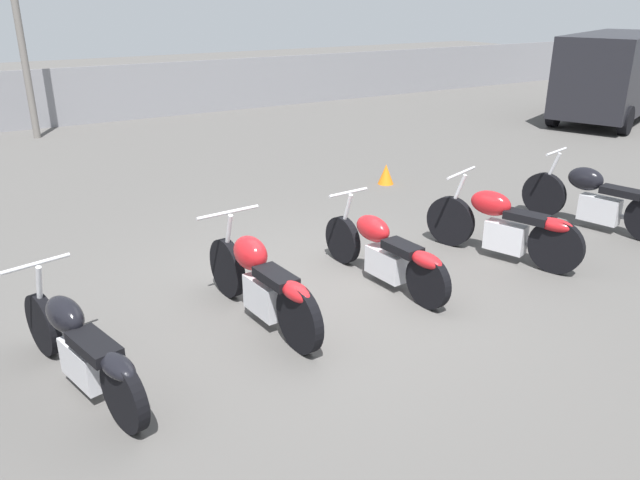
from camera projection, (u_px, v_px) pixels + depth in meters
name	position (u px, v px, depth m)	size (l,w,h in m)	color
ground_plane	(318.00, 292.00, 7.13)	(60.00, 60.00, 0.00)	#514F4C
fence_back	(90.00, 95.00, 16.14)	(40.00, 0.04, 1.45)	gray
motorcycle_slot_1	(81.00, 348.00, 5.23)	(0.77, 2.12, 0.97)	black
motorcycle_slot_2	(261.00, 282.00, 6.33)	(0.72, 2.11, 1.03)	black
motorcycle_slot_3	(385.00, 252.00, 7.18)	(0.57, 2.11, 0.96)	black
motorcycle_slot_4	(504.00, 225.00, 7.88)	(0.94, 2.01, 1.04)	black
motorcycle_slot_5	(598.00, 199.00, 8.89)	(0.78, 2.17, 1.04)	black
parked_van	(613.00, 73.00, 16.34)	(4.94, 3.37, 2.23)	black
traffic_cone_near	(386.00, 174.00, 11.12)	(0.28, 0.28, 0.35)	orange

